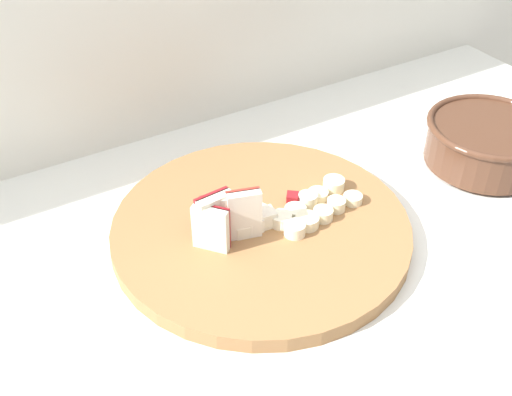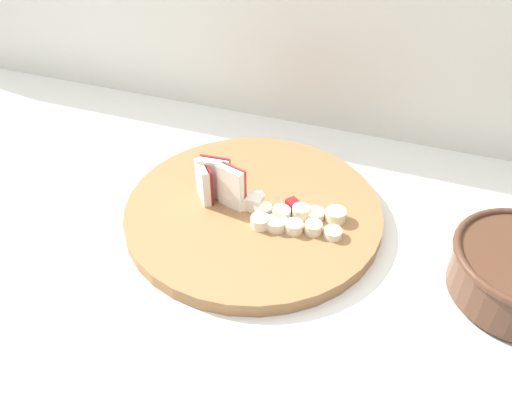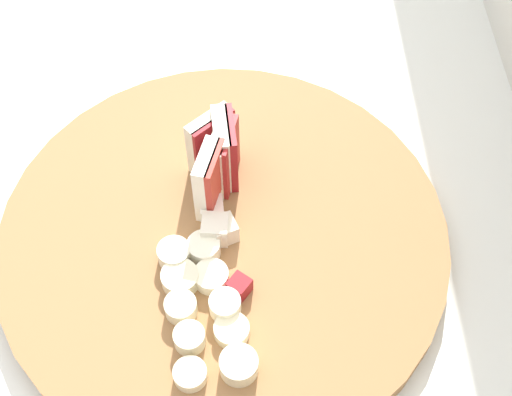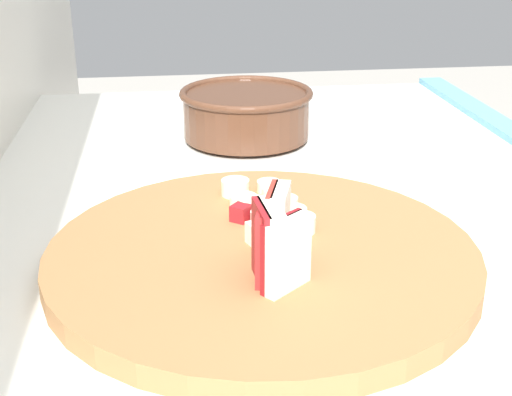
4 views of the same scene
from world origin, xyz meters
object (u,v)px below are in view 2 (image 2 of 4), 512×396
at_px(apple_dice_pile, 253,202).
at_px(banana_slice_rows, 295,219).
at_px(cutting_board, 253,211).
at_px(apple_wedge_fan, 218,181).

bearing_deg(apple_dice_pile, banana_slice_rows, -10.71).
bearing_deg(cutting_board, apple_wedge_fan, -177.95).
height_order(apple_wedge_fan, apple_dice_pile, apple_wedge_fan).
height_order(cutting_board, apple_wedge_fan, apple_wedge_fan).
xyz_separation_m(apple_wedge_fan, apple_dice_pile, (0.06, -0.00, -0.02)).
relative_size(cutting_board, apple_dice_pile, 3.47).
bearing_deg(apple_wedge_fan, banana_slice_rows, -6.43).
height_order(apple_dice_pile, banana_slice_rows, apple_dice_pile).
bearing_deg(apple_dice_pile, apple_wedge_fan, 178.91).
xyz_separation_m(apple_wedge_fan, banana_slice_rows, (0.12, -0.01, -0.02)).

